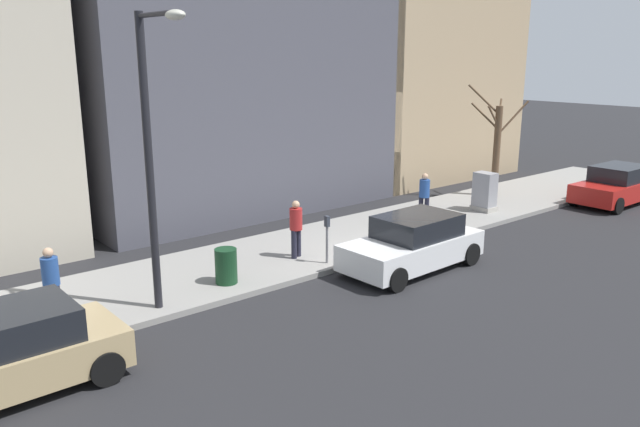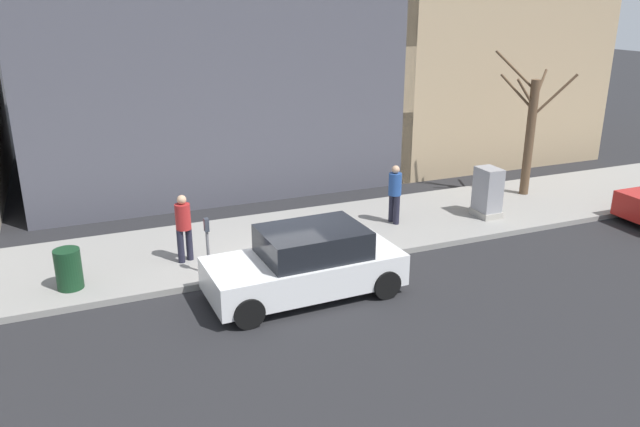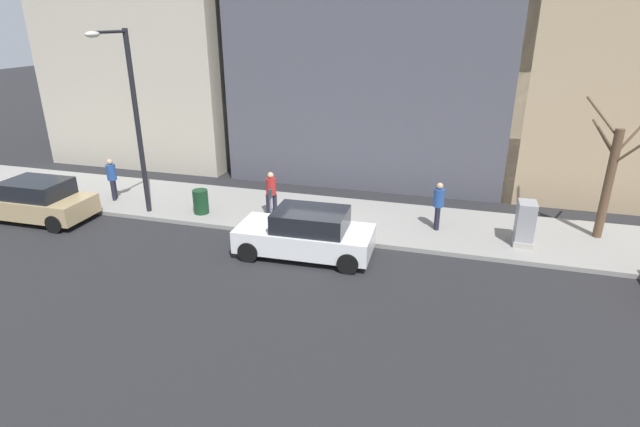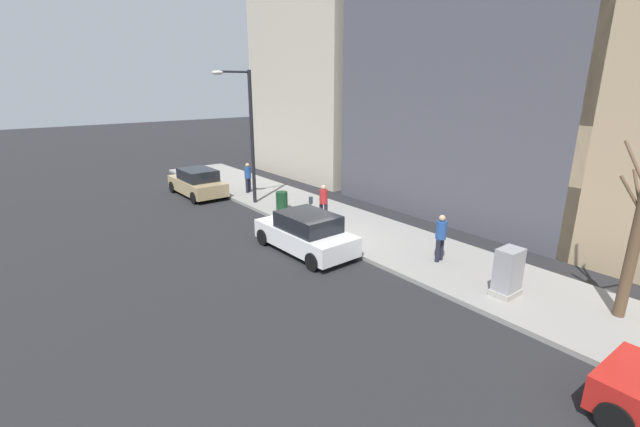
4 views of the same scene
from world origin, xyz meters
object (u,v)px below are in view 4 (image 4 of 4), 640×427
office_tower_right (344,30)px  utility_box (508,273)px  pedestrian_midblock (324,201)px  pedestrian_far_corner (248,176)px  pedestrian_near_meter (441,235)px  parked_car_tan (198,183)px  parking_meter (311,209)px  streetlamp (247,127)px  bare_tree (635,243)px  trash_bin (282,201)px  parked_car_white (306,233)px

office_tower_right → utility_box: bearing=-116.6°
pedestrian_midblock → pedestrian_far_corner: same height
pedestrian_near_meter → office_tower_right: office_tower_right is taller
pedestrian_midblock → parked_car_tan: bearing=174.1°
utility_box → pedestrian_far_corner: (0.01, 15.40, 0.24)m
parking_meter → streetlamp: (-0.17, 4.99, 3.04)m
parked_car_tan → pedestrian_far_corner: bearing=-35.1°
office_tower_right → bare_tree: bearing=-110.5°
office_tower_right → pedestrian_near_meter: bearing=-119.2°
parking_meter → office_tower_right: size_ratio=0.07×
utility_box → pedestrian_near_meter: pedestrian_near_meter is taller
bare_tree → trash_bin: bearing=97.1°
parking_meter → streetlamp: bearing=91.9°
trash_bin → pedestrian_far_corner: bearing=84.3°
bare_tree → trash_bin: (-1.73, 13.77, -1.59)m
parking_meter → trash_bin: size_ratio=1.50×
streetlamp → utility_box: bearing=-85.6°
pedestrian_midblock → pedestrian_far_corner: (-0.09, 6.71, 0.00)m
utility_box → office_tower_right: (8.84, 17.64, 8.56)m
streetlamp → trash_bin: (0.62, -2.02, -3.42)m
bare_tree → trash_bin: bare_tree is taller
pedestrian_far_corner → office_tower_right: (8.83, 2.24, 8.32)m
streetlamp → pedestrian_midblock: bearing=-76.4°
parking_meter → pedestrian_far_corner: size_ratio=0.81×
parked_car_tan → parking_meter: parked_car_tan is taller
pedestrian_far_corner → parked_car_tan: bearing=120.4°
utility_box → office_tower_right: size_ratio=0.08×
parked_car_white → pedestrian_midblock: pedestrian_midblock is taller
pedestrian_near_meter → pedestrian_far_corner: (-0.51, 12.64, 0.00)m
parked_car_tan → pedestrian_midblock: bearing=-74.6°
bare_tree → pedestrian_midblock: bare_tree is taller
parking_meter → bare_tree: bearing=-78.6°
utility_box → pedestrian_midblock: (0.10, 8.68, 0.24)m
parked_car_tan → pedestrian_far_corner: pedestrian_far_corner is taller
bare_tree → pedestrian_midblock: 11.27m
parked_car_tan → office_tower_right: office_tower_right is taller
bare_tree → pedestrian_midblock: bearing=96.3°
pedestrian_midblock → utility_box: bearing=-22.7°
parked_car_tan → bare_tree: bearing=-80.2°
parked_car_white → pedestrian_far_corner: size_ratio=2.56×
parking_meter → streetlamp: streetlamp is taller
parked_car_tan → pedestrian_near_meter: (2.82, -14.22, 0.35)m
pedestrian_midblock → streetlamp: bearing=171.5°
parked_car_tan → streetlamp: 5.07m
trash_bin → pedestrian_far_corner: (0.41, 4.09, 0.49)m
office_tower_right → parking_meter: bearing=-136.2°
parking_meter → trash_bin: (0.45, 2.96, -0.38)m
bare_tree → pedestrian_far_corner: bare_tree is taller
parked_car_white → trash_bin: size_ratio=4.72×
parking_meter → bare_tree: bare_tree is taller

